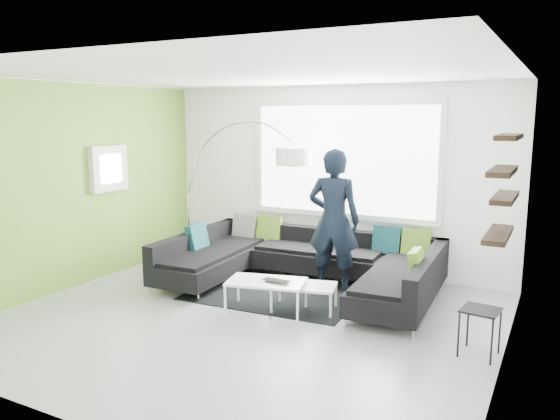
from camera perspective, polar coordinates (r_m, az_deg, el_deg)
The scene contains 9 objects.
ground at distance 6.52m, azimuth -3.36°, elevation -11.35°, with size 5.50×5.50×0.00m, color gray.
room_shell at distance 6.26m, azimuth -2.26°, elevation 4.84°, with size 5.54×5.04×2.82m.
sectional_sofa at distance 7.48m, azimuth 2.15°, elevation -5.77°, with size 3.68×2.38×0.77m.
rug at distance 7.41m, azimuth -0.40°, elevation -8.63°, with size 2.20×1.60×0.01m, color black.
coffee_table at distance 6.71m, azimuth 0.54°, elevation -8.93°, with size 1.19×0.69×0.39m, color silver.
arc_lamp at distance 8.70m, azimuth -9.64°, elevation 1.72°, with size 2.12×0.61×2.29m, color silver, non-canonical shape.
side_table at distance 5.87m, azimuth 20.12°, elevation -11.90°, with size 0.35×0.35×0.48m, color black.
person at distance 7.35m, azimuth 5.63°, elevation -1.09°, with size 0.76×0.56×1.93m, color black.
laptop at distance 6.52m, azimuth -0.62°, elevation -7.56°, with size 0.35×0.24×0.03m, color black.
Camera 1 is at (3.16, -5.19, 2.36)m, focal length 35.00 mm.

